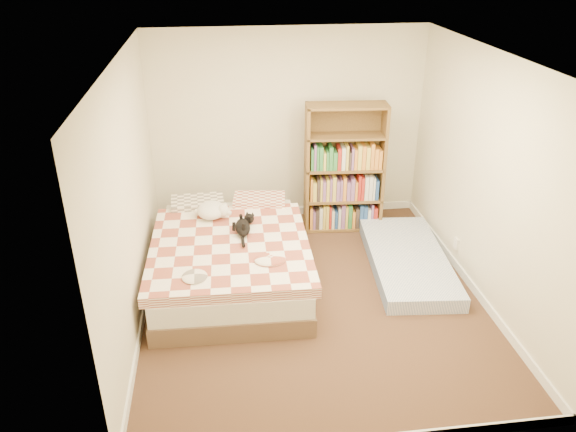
{
  "coord_description": "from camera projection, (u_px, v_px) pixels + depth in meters",
  "views": [
    {
      "loc": [
        -0.89,
        -4.9,
        3.44
      ],
      "look_at": [
        -0.22,
        0.3,
        0.82
      ],
      "focal_mm": 35.0,
      "sensor_mm": 36.0,
      "label": 1
    }
  ],
  "objects": [
    {
      "name": "bookshelf",
      "position": [
        343.0,
        185.0,
        7.18
      ],
      "size": [
        1.01,
        0.4,
        1.65
      ],
      "rotation": [
        0.0,
        0.0,
        -0.07
      ],
      "color": "brown",
      "rests_on": "room"
    },
    {
      "name": "room",
      "position": [
        314.0,
        194.0,
        5.45
      ],
      "size": [
        3.51,
        4.01,
        2.51
      ],
      "color": "#40261B",
      "rests_on": "ground"
    },
    {
      "name": "bed",
      "position": [
        231.0,
        256.0,
        6.2
      ],
      "size": [
        1.71,
        2.3,
        0.61
      ],
      "rotation": [
        0.0,
        0.0,
        -0.02
      ],
      "color": "brown",
      "rests_on": "room"
    },
    {
      "name": "black_cat",
      "position": [
        243.0,
        226.0,
        6.13
      ],
      "size": [
        0.3,
        0.62,
        0.14
      ],
      "rotation": [
        0.0,
        0.0,
        -0.42
      ],
      "color": "black",
      "rests_on": "bed"
    },
    {
      "name": "white_dog",
      "position": [
        212.0,
        210.0,
        6.41
      ],
      "size": [
        0.43,
        0.45,
        0.18
      ],
      "rotation": [
        0.0,
        0.0,
        0.34
      ],
      "color": "silver",
      "rests_on": "bed"
    },
    {
      "name": "floor_mattress",
      "position": [
        407.0,
        260.0,
        6.49
      ],
      "size": [
        1.01,
        1.94,
        0.17
      ],
      "primitive_type": "cube",
      "rotation": [
        0.0,
        0.0,
        -0.09
      ],
      "color": "#6F87B9",
      "rests_on": "room"
    }
  ]
}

